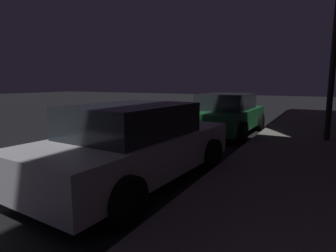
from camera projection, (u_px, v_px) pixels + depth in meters
name	position (u px, v px, depth m)	size (l,w,h in m)	color
car_silver	(135.00, 144.00, 5.07)	(2.24, 4.42, 1.43)	#B7B7BF
car_green	(227.00, 114.00, 9.86)	(2.05, 4.12, 1.43)	#19592D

